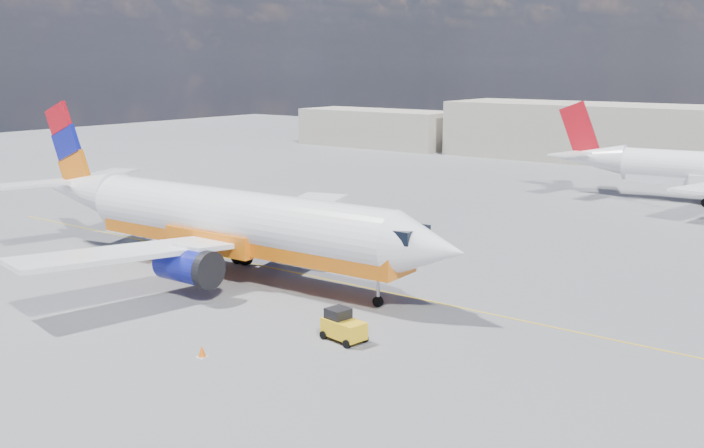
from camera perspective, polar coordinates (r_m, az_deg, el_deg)
The scene contains 7 objects.
ground at distance 48.55m, azimuth -4.15°, elevation -4.79°, with size 240.00×240.00×0.00m, color #58585C.
taxi_line at distance 50.75m, azimuth -1.91°, elevation -4.03°, with size 70.00×0.15×0.01m, color gold.
terminal_main at distance 113.29m, azimuth 24.00°, elevation 5.74°, with size 70.00×14.00×8.00m, color #B8B09F.
terminal_annex at distance 131.50m, azimuth 1.85°, elevation 6.99°, with size 26.00×10.00×6.00m, color #B8B09F.
main_jet at distance 51.63m, azimuth -9.27°, elevation 0.27°, with size 36.26×28.67×10.99m.
gse_tug at distance 39.65m, azimuth -0.67°, elevation -7.43°, with size 2.43×1.74×1.60m.
traffic_cone at distance 38.30m, azimuth -10.86°, elevation -9.09°, with size 0.43×0.43×0.60m.
Camera 1 is at (30.88, -34.86, 13.73)m, focal length 40.00 mm.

